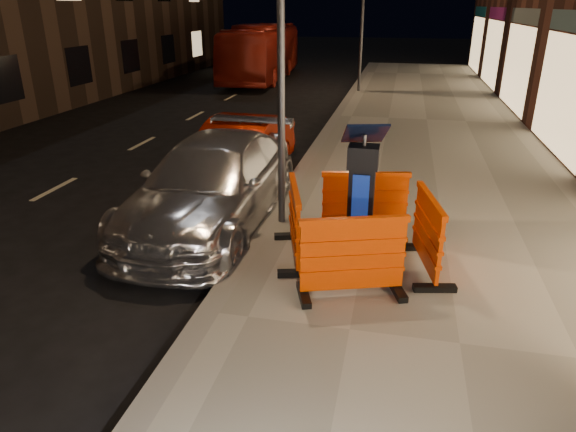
% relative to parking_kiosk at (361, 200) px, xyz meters
% --- Properties ---
extents(ground_plane, '(120.00, 120.00, 0.00)m').
position_rel_parking_kiosk_xyz_m(ground_plane, '(-1.69, -1.73, -1.13)').
color(ground_plane, black).
rests_on(ground_plane, ground).
extents(sidewalk, '(6.00, 60.00, 0.15)m').
position_rel_parking_kiosk_xyz_m(sidewalk, '(1.31, -1.73, -1.06)').
color(sidewalk, gray).
rests_on(sidewalk, ground).
extents(kerb, '(0.30, 60.00, 0.15)m').
position_rel_parking_kiosk_xyz_m(kerb, '(-1.69, -1.73, -1.06)').
color(kerb, slate).
rests_on(kerb, ground).
extents(parking_kiosk, '(0.75, 0.75, 1.97)m').
position_rel_parking_kiosk_xyz_m(parking_kiosk, '(0.00, 0.00, 0.00)').
color(parking_kiosk, black).
rests_on(parking_kiosk, sidewalk).
extents(barrier_front, '(1.52, 1.00, 1.10)m').
position_rel_parking_kiosk_xyz_m(barrier_front, '(0.00, -0.95, -0.44)').
color(barrier_front, '#E43C00').
rests_on(barrier_front, sidewalk).
extents(barrier_back, '(1.49, 0.83, 1.10)m').
position_rel_parking_kiosk_xyz_m(barrier_back, '(0.00, 0.95, -0.44)').
color(barrier_back, '#E43C00').
rests_on(barrier_back, sidewalk).
extents(barrier_kerbside, '(0.94, 1.51, 1.10)m').
position_rel_parking_kiosk_xyz_m(barrier_kerbside, '(-0.95, 0.00, -0.44)').
color(barrier_kerbside, '#E43C00').
rests_on(barrier_kerbside, sidewalk).
extents(barrier_bldgside, '(0.86, 1.50, 1.10)m').
position_rel_parking_kiosk_xyz_m(barrier_bldgside, '(0.95, 0.00, -0.44)').
color(barrier_bldgside, '#E43C00').
rests_on(barrier_bldgside, sidewalk).
extents(car_silver, '(2.20, 5.21, 1.50)m').
position_rel_parking_kiosk_xyz_m(car_silver, '(-2.69, 1.26, -1.13)').
color(car_silver, silver).
rests_on(car_silver, ground).
extents(car_red, '(1.71, 4.23, 1.37)m').
position_rel_parking_kiosk_xyz_m(car_red, '(-2.98, 3.72, -1.13)').
color(car_red, '#881200').
rests_on(car_red, ground).
extents(bus_doubledecker, '(2.88, 9.99, 2.75)m').
position_rel_parking_kiosk_xyz_m(bus_doubledecker, '(-6.80, 19.92, -1.13)').
color(bus_doubledecker, maroon).
rests_on(bus_doubledecker, ground).
extents(street_lamp_mid, '(0.12, 0.12, 6.00)m').
position_rel_parking_kiosk_xyz_m(street_lamp_mid, '(-1.44, 1.27, 2.02)').
color(street_lamp_mid, '#3F3F44').
rests_on(street_lamp_mid, sidewalk).
extents(street_lamp_far, '(0.12, 0.12, 6.00)m').
position_rel_parking_kiosk_xyz_m(street_lamp_far, '(-1.44, 16.27, 2.02)').
color(street_lamp_far, '#3F3F44').
rests_on(street_lamp_far, sidewalk).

